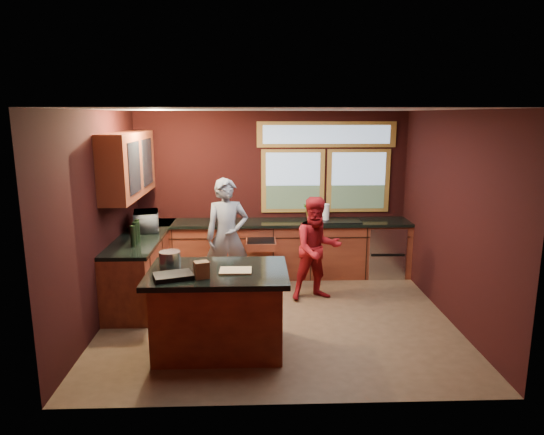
{
  "coord_description": "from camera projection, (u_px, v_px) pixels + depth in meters",
  "views": [
    {
      "loc": [
        -0.29,
        -6.04,
        2.64
      ],
      "look_at": [
        -0.06,
        0.4,
        1.27
      ],
      "focal_mm": 32.0,
      "sensor_mm": 36.0,
      "label": 1
    }
  ],
  "objects": [
    {
      "name": "paper_bag",
      "position": [
        202.0,
        270.0,
        5.11
      ],
      "size": [
        0.18,
        0.16,
        0.18
      ],
      "primitive_type": "cube",
      "rotation": [
        0.0,
        0.0,
        0.35
      ],
      "color": "brown",
      "rests_on": "island"
    },
    {
      "name": "person_grey",
      "position": [
        227.0,
        237.0,
        7.16
      ],
      "size": [
        0.7,
        0.52,
        1.74
      ],
      "primitive_type": "imported",
      "rotation": [
        0.0,
        0.0,
        0.18
      ],
      "color": "slate",
      "rests_on": "floor"
    },
    {
      "name": "floor",
      "position": [
        277.0,
        317.0,
        6.46
      ],
      "size": [
        4.5,
        4.5,
        0.0
      ],
      "primitive_type": "plane",
      "color": "brown",
      "rests_on": "ground"
    },
    {
      "name": "microwave",
      "position": [
        146.0,
        221.0,
        7.27
      ],
      "size": [
        0.45,
        0.59,
        0.29
      ],
      "primitive_type": "imported",
      "rotation": [
        0.0,
        0.0,
        1.77
      ],
      "color": "#999999",
      "rests_on": "left_counter"
    },
    {
      "name": "island",
      "position": [
        219.0,
        310.0,
        5.48
      ],
      "size": [
        1.55,
        1.05,
        0.95
      ],
      "color": "#561F14",
      "rests_on": "floor"
    },
    {
      "name": "cutting_board",
      "position": [
        236.0,
        271.0,
        5.34
      ],
      "size": [
        0.35,
        0.25,
        0.02
      ],
      "primitive_type": "cube",
      "rotation": [
        0.0,
        0.0,
        -0.01
      ],
      "color": "tan",
      "rests_on": "island"
    },
    {
      "name": "paper_towel",
      "position": [
        326.0,
        212.0,
        7.93
      ],
      "size": [
        0.12,
        0.12,
        0.28
      ],
      "primitive_type": "cylinder",
      "color": "white",
      "rests_on": "back_counter"
    },
    {
      "name": "room_shell",
      "position": [
        231.0,
        180.0,
        6.38
      ],
      "size": [
        4.52,
        4.02,
        2.71
      ],
      "color": "black",
      "rests_on": "ground"
    },
    {
      "name": "left_counter",
      "position": [
        143.0,
        265.0,
        7.13
      ],
      "size": [
        0.64,
        2.3,
        0.93
      ],
      "color": "#561F14",
      "rests_on": "floor"
    },
    {
      "name": "black_tray",
      "position": [
        173.0,
        276.0,
        5.12
      ],
      "size": [
        0.47,
        0.4,
        0.05
      ],
      "primitive_type": "cube",
      "rotation": [
        0.0,
        0.0,
        0.33
      ],
      "color": "black",
      "rests_on": "island"
    },
    {
      "name": "stock_pot",
      "position": [
        170.0,
        259.0,
        5.49
      ],
      "size": [
        0.24,
        0.24,
        0.18
      ],
      "primitive_type": "cylinder",
      "color": "#ADAEB2",
      "rests_on": "island"
    },
    {
      "name": "back_counter",
      "position": [
        285.0,
        248.0,
        8.03
      ],
      "size": [
        4.5,
        0.64,
        0.93
      ],
      "color": "#561F14",
      "rests_on": "floor"
    },
    {
      "name": "person_red",
      "position": [
        317.0,
        249.0,
        6.95
      ],
      "size": [
        0.85,
        0.73,
        1.51
      ],
      "primitive_type": "imported",
      "rotation": [
        0.0,
        0.0,
        0.24
      ],
      "color": "maroon",
      "rests_on": "floor"
    },
    {
      "name": "potted_plant",
      "position": [
        313.0,
        209.0,
        7.96
      ],
      "size": [
        0.33,
        0.28,
        0.36
      ],
      "primitive_type": "imported",
      "color": "#999999",
      "rests_on": "back_counter"
    }
  ]
}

